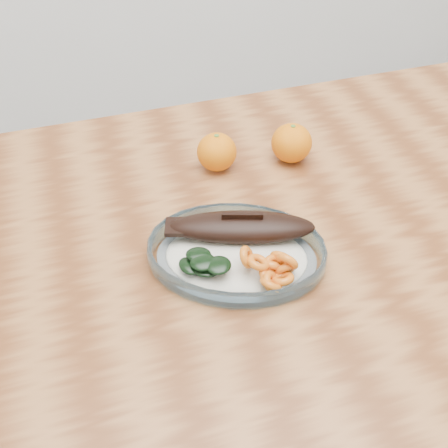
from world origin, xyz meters
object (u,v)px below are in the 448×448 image
object	(u,v)px
dining_table	(271,270)
plated_meal	(237,251)
orange_right	(292,143)
orange_left	(217,152)

from	to	relation	value
dining_table	plated_meal	size ratio (longest dim) A/B	1.97
plated_meal	orange_right	distance (m)	0.27
dining_table	orange_right	world-z (taller)	orange_right
dining_table	plated_meal	distance (m)	0.15
plated_meal	dining_table	bearing A→B (deg)	55.30
orange_right	orange_left	bearing A→B (deg)	173.45
dining_table	orange_right	bearing A→B (deg)	60.33
dining_table	orange_right	distance (m)	0.23
dining_table	orange_left	bearing A→B (deg)	103.73
dining_table	orange_left	xyz separation A→B (m)	(-0.04, 0.17, 0.13)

